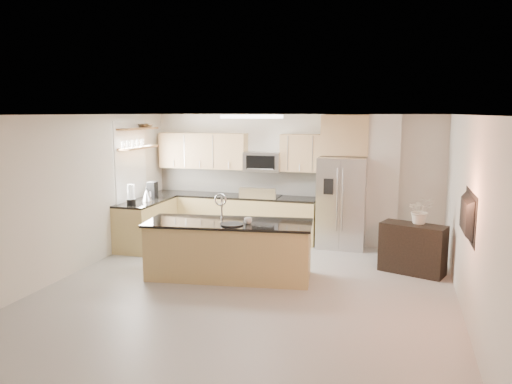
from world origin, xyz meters
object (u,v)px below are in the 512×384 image
(bowl, at_px, (146,125))
(island, at_px, (229,249))
(microwave, at_px, (263,162))
(television, at_px, (463,215))
(kettle, at_px, (147,195))
(flower_vase, at_px, (421,204))
(platter, at_px, (232,224))
(coffee_maker, at_px, (152,190))
(cup, at_px, (248,221))
(refrigerator, at_px, (342,202))
(blender, at_px, (131,196))
(range, at_px, (261,218))
(credenza, at_px, (413,249))

(bowl, bearing_deg, island, -36.72)
(microwave, xyz_separation_m, television, (3.51, -3.24, -0.28))
(kettle, bearing_deg, microwave, 31.14)
(microwave, xyz_separation_m, flower_vase, (3.08, -1.43, -0.47))
(platter, distance_m, coffee_maker, 3.02)
(microwave, height_order, cup, microwave)
(refrigerator, relative_size, platter, 4.89)
(microwave, height_order, blender, microwave)
(range, xyz_separation_m, television, (3.51, -3.12, 0.88))
(cup, distance_m, bowl, 3.58)
(blender, bearing_deg, range, 37.73)
(television, bearing_deg, bowl, 66.67)
(credenza, relative_size, flower_vase, 1.53)
(credenza, height_order, bowl, bowl)
(microwave, bearing_deg, platter, -84.63)
(flower_vase, bearing_deg, range, 156.96)
(range, bearing_deg, television, -41.64)
(microwave, xyz_separation_m, refrigerator, (1.66, -0.17, -0.74))
(blender, bearing_deg, bowl, 100.24)
(microwave, distance_m, island, 2.81)
(bowl, xyz_separation_m, television, (5.76, -2.48, -1.04))
(range, height_order, blender, blender)
(refrigerator, xyz_separation_m, island, (-1.52, -2.37, -0.43))
(cup, relative_size, platter, 0.33)
(television, bearing_deg, coffee_maker, 66.98)
(flower_vase, bearing_deg, refrigerator, 138.29)
(platter, height_order, flower_vase, flower_vase)
(credenza, relative_size, coffee_maker, 3.22)
(range, height_order, flower_vase, flower_vase)
(credenza, bearing_deg, television, -53.72)
(blender, height_order, flower_vase, flower_vase)
(kettle, relative_size, flower_vase, 0.39)
(range, height_order, television, television)
(range, xyz_separation_m, island, (0.14, -2.42, -0.01))
(platter, bearing_deg, refrigerator, 61.55)
(cup, xyz_separation_m, blender, (-2.55, 0.86, 0.13))
(kettle, relative_size, coffee_maker, 0.81)
(bowl, distance_m, television, 6.36)
(flower_vase, xyz_separation_m, television, (0.43, -1.81, 0.19))
(platter, bearing_deg, kettle, 146.15)
(refrigerator, distance_m, kettle, 3.84)
(microwave, distance_m, credenza, 3.56)
(range, bearing_deg, kettle, -151.50)
(range, xyz_separation_m, credenza, (2.98, -1.38, -0.06))
(credenza, xyz_separation_m, platter, (-2.72, -1.25, 0.51))
(platter, bearing_deg, range, 95.62)
(range, distance_m, microwave, 1.16)
(cup, xyz_separation_m, television, (3.03, -0.65, 0.39))
(island, xyz_separation_m, cup, (0.33, -0.05, 0.50))
(microwave, distance_m, cup, 2.72)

